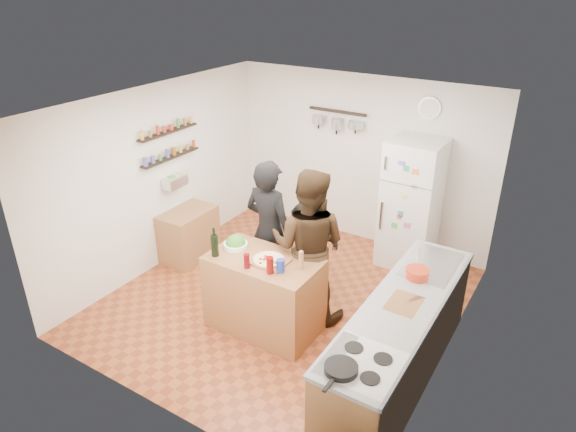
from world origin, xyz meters
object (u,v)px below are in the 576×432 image
Objects in this scene: skillet at (341,369)px; fridge at (411,204)px; salt_canister at (281,266)px; salad_bowl at (236,245)px; wine_bottle at (215,246)px; wall_clock at (430,108)px; person_left at (269,231)px; counter_run at (399,343)px; person_center at (308,246)px; prep_island at (264,293)px; person_back at (312,235)px; side_table at (189,235)px; pepper_mill at (301,261)px; red_bowl at (417,273)px.

skillet is 0.15× the size of fridge.
salt_canister is 1.58m from skillet.
salad_bowl is 0.74m from salt_canister.
wall_clock is (1.37, 2.85, 1.11)m from wine_bottle.
wine_bottle is 0.84m from person_left.
person_left is at bearing 136.91° from skillet.
salt_canister reaches higher than counter_run.
wall_clock reaches higher than wine_bottle.
salad_bowl is at bearing 19.14° from person_center.
salt_canister is at bearing -21.80° from prep_island.
fridge is (0.58, 1.80, -0.03)m from person_center.
person_back is 0.57× the size of counter_run.
salt_canister is 0.10× the size of person_back.
prep_island is 0.62m from salt_canister.
side_table is at bearing -150.26° from fridge.
prep_island is 0.64m from salad_bowl.
skillet is 0.34× the size of side_table.
salt_canister is 1.42m from counter_run.
person_back is (0.02, 1.04, 0.29)m from prep_island.
salt_canister is at bearing -131.42° from pepper_mill.
person_left is 1.61m from side_table.
person_left is at bearing -6.56° from side_table.
pepper_mill is at bearing 0.00° from salad_bowl.
counter_run is 3.52m from side_table.
wine_bottle is at bearing -174.16° from counter_run.
salt_canister is 0.48× the size of wall_clock.
person_center is at bearing 91.21° from salt_canister.
wine_bottle is 1.75× the size of salt_canister.
salad_bowl is at bearing 166.72° from salt_canister.
side_table is at bearing 153.22° from salad_bowl.
skillet is (1.23, -1.62, 0.01)m from person_center.
pepper_mill is 1.19× the size of salt_canister.
wine_bottle is at bearing 29.28° from person_center.
prep_island is 2.49m from fridge.
prep_island is at bearing 143.33° from skillet.
pepper_mill is 0.63× the size of skillet.
prep_island is at bearing 122.34° from person_left.
side_table is at bearing 25.48° from person_back.
fridge is 6.00× the size of wall_clock.
wine_bottle is at bearing -160.44° from red_bowl.
salad_bowl is 0.55m from person_left.
red_bowl reaches higher than skillet.
wall_clock reaches higher than salt_canister.
wall_clock is at bearing 105.92° from counter_run.
wine_bottle is 0.17× the size of person_back.
salt_canister is at bearing 7.13° from wine_bottle.
pepper_mill is 1.59m from skillet.
pepper_mill reaches higher than side_table.
wine_bottle is 1.47× the size of pepper_mill.
person_left is at bearing -124.65° from fridge.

